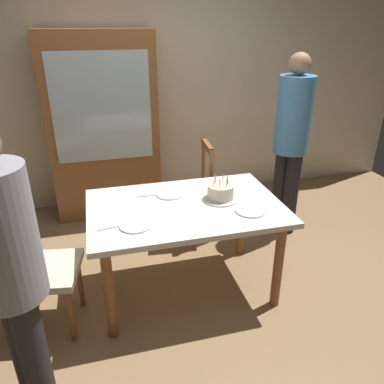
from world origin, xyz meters
TOP-DOWN VIEW (x-y plane):
  - ground at (0.00, 0.00)m, footprint 6.40×6.40m
  - back_wall at (0.00, 1.85)m, footprint 6.40×0.10m
  - dining_table at (0.00, 0.00)m, footprint 1.40×0.92m
  - birthday_cake at (0.28, 0.03)m, footprint 0.28×0.28m
  - plate_near_celebrant at (-0.39, -0.21)m, footprint 0.22×0.22m
  - plate_far_side at (-0.07, 0.21)m, footprint 0.22×0.22m
  - plate_near_guest at (0.42, -0.21)m, footprint 0.22×0.22m
  - fork_near_celebrant at (-0.55, -0.19)m, footprint 0.18×0.04m
  - fork_far_side at (-0.23, 0.23)m, footprint 0.18×0.03m
  - chair_spindle_back at (0.23, 0.78)m, footprint 0.48×0.48m
  - chair_upholstered at (-1.09, -0.12)m, footprint 0.51×0.50m
  - person_celebrant at (-1.03, -0.77)m, footprint 0.32×0.32m
  - person_guest at (1.18, 0.66)m, footprint 0.32×0.32m
  - china_cabinet at (-0.49, 1.56)m, footprint 1.10×0.45m

SIDE VIEW (x-z plane):
  - ground at x=0.00m, z-range 0.00..0.00m
  - chair_spindle_back at x=0.23m, z-range -0.02..0.93m
  - chair_upholstered at x=-1.09m, z-range 0.06..1.01m
  - dining_table at x=0.00m, z-range 0.27..1.02m
  - fork_near_celebrant at x=-0.55m, z-range 0.74..0.75m
  - fork_far_side at x=-0.23m, z-range 0.74..0.75m
  - plate_near_celebrant at x=-0.39m, z-range 0.74..0.76m
  - plate_far_side at x=-0.07m, z-range 0.74..0.76m
  - plate_near_guest at x=0.42m, z-range 0.74..0.76m
  - birthday_cake at x=0.28m, z-range 0.71..0.89m
  - person_celebrant at x=-1.03m, z-range 0.11..1.72m
  - china_cabinet at x=-0.49m, z-range 0.00..1.90m
  - person_guest at x=1.18m, z-range 0.12..1.85m
  - back_wall at x=0.00m, z-range 0.00..2.60m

